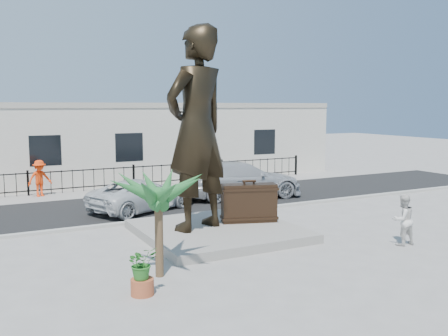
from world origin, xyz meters
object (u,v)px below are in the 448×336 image
object	(u,v)px
suitcase	(249,203)
car_white	(142,195)
statue	(197,129)
tourist	(403,220)

from	to	relation	value
suitcase	car_white	size ratio (longest dim) A/B	0.41
statue	tourist	bearing A→B (deg)	124.18
statue	tourist	distance (m)	7.42
suitcase	statue	bearing A→B (deg)	-160.07
statue	car_white	distance (m)	6.01
statue	suitcase	xyz separation A→B (m)	(2.11, 0.07, -2.76)
statue	car_white	size ratio (longest dim) A/B	1.41
statue	suitcase	world-z (taller)	statue
suitcase	car_white	xyz separation A→B (m)	(-2.37, 5.10, -0.31)
suitcase	tourist	world-z (taller)	suitcase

